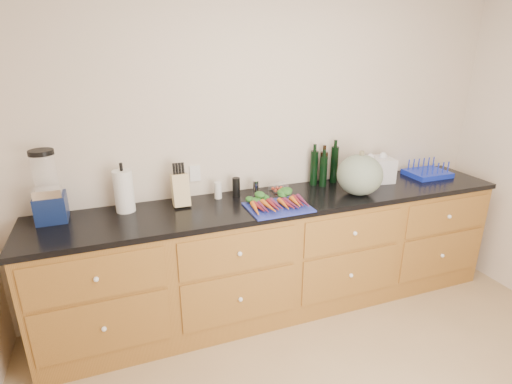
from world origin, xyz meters
name	(u,v)px	position (x,y,z in m)	size (l,w,h in m)	color
wall_back	(267,143)	(0.00, 1.62, 1.30)	(4.10, 0.05, 2.60)	beige
cabinets	(281,256)	(0.00, 1.30, 0.45)	(3.60, 0.64, 0.90)	brown
countertop	(283,201)	(0.00, 1.30, 0.92)	(3.64, 0.62, 0.04)	black
cutting_board	(278,207)	(-0.11, 1.14, 0.95)	(0.44, 0.33, 0.01)	navy
carrots	(276,202)	(-0.11, 1.18, 0.97)	(0.40, 0.29, 0.06)	orange
squash	(360,175)	(0.59, 1.19, 1.10)	(0.35, 0.35, 0.31)	#5E6F5D
blender_appliance	(48,191)	(-1.59, 1.46, 1.15)	(0.19, 0.19, 0.48)	#101D4B
paper_towel	(124,191)	(-1.13, 1.46, 1.09)	(0.13, 0.13, 0.29)	white
knife_block	(180,190)	(-0.74, 1.44, 1.06)	(0.12, 0.12, 0.23)	tan
grinder_salt	(218,190)	(-0.46, 1.48, 1.00)	(0.06, 0.06, 0.13)	silver
grinder_pepper	(236,187)	(-0.31, 1.48, 1.01)	(0.06, 0.06, 0.15)	black
canister_chrome	(256,187)	(-0.15, 1.48, 0.99)	(0.05, 0.05, 0.11)	silver
tomato_box	(278,187)	(0.04, 1.47, 0.97)	(0.13, 0.11, 0.06)	white
bottles	(324,168)	(0.46, 1.51, 1.08)	(0.25, 0.13, 0.31)	black
grocery_bag	(375,170)	(0.91, 1.42, 1.04)	(0.28, 0.22, 0.20)	white
dish_rack	(427,172)	(1.44, 1.38, 0.98)	(0.35, 0.28, 0.14)	#1529B8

